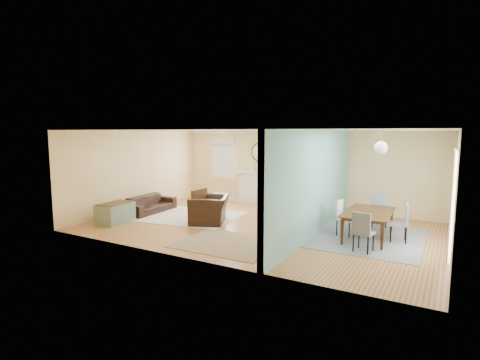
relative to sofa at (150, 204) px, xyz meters
The scene contains 29 objects.
floor 3.91m from the sofa, ahead, with size 9.00×9.00×0.00m, color brown.
wall_back 5.07m from the sofa, 38.18° to the left, with size 9.00×0.02×2.60m, color #DDC17C.
wall_front 4.99m from the sofa, 36.94° to the right, with size 9.00×0.02×2.60m, color #DDC17C.
wall_left 1.19m from the sofa, behind, with size 0.02×6.00×2.60m, color #DDC17C.
wall_right 8.46m from the sofa, ahead, with size 0.02×6.00×2.60m, color #DDC17C.
ceiling 4.54m from the sofa, ahead, with size 9.00×6.00×0.02m, color white.
partition 5.53m from the sofa, ahead, with size 0.17×6.00×2.60m.
fireplace 3.81m from the sofa, 50.83° to the left, with size 1.70×0.30×1.17m.
wall_clock 4.18m from the sofa, 51.64° to the left, with size 0.70×0.07×0.70m.
window_left 3.43m from the sofa, 74.26° to the left, with size 1.05×0.13×1.42m.
window_right 5.16m from the sofa, 37.39° to the left, with size 1.05×0.13×1.42m.
french_doors 8.40m from the sofa, ahead, with size 0.06×1.70×2.20m.
pendant 7.17m from the sofa, ahead, with size 0.30×0.30×0.55m.
rug_cream 1.55m from the sofa, ahead, with size 2.79×2.42×0.01m, color beige.
rug_jute 4.27m from the sofa, 22.92° to the right, with size 2.23×1.83×0.01m, color #9C8665.
rug_grey 6.70m from the sofa, ahead, with size 2.41×3.02×0.01m, color slate.
sofa is the anchor object (origin of this frame).
eames_chair 2.46m from the sofa, ahead, with size 1.18×1.03×0.77m, color black.
green_chair 4.43m from the sofa, 30.60° to the left, with size 0.75×0.77×0.70m, color #127750.
trunk 1.54m from the sofa, 84.95° to the right, with size 0.70×1.05×0.58m.
credenza 5.29m from the sofa, 16.37° to the left, with size 0.51×1.49×0.80m.
tv 5.34m from the sofa, 16.42° to the left, with size 1.14×0.15×0.66m, color black.
garden_stool 5.15m from the sofa, ahead, with size 0.32×0.32×0.47m, color white.
potted_plant 5.17m from the sofa, ahead, with size 0.35×0.31×0.39m, color #337F33.
dining_table 6.70m from the sofa, ahead, with size 1.87×1.04×0.66m, color #442510.
dining_chair_n 6.86m from the sofa, 11.86° to the left, with size 0.45×0.45×0.97m.
dining_chair_s 6.81m from the sofa, ahead, with size 0.45×0.45×0.88m.
dining_chair_w 6.12m from the sofa, ahead, with size 0.42×0.42×0.87m.
dining_chair_e 7.33m from the sofa, ahead, with size 0.46×0.46×0.90m.
Camera 1 is at (4.43, -8.84, 2.55)m, focal length 28.00 mm.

